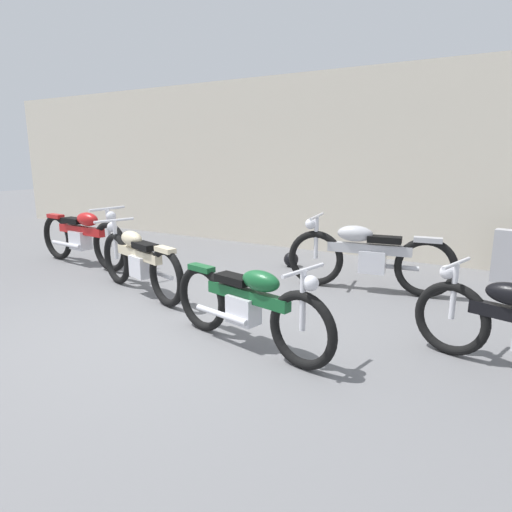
{
  "coord_description": "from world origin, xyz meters",
  "views": [
    {
      "loc": [
        3.02,
        -3.24,
        1.77
      ],
      "look_at": [
        0.25,
        1.39,
        0.55
      ],
      "focal_mm": 31.15,
      "sensor_mm": 36.0,
      "label": 1
    }
  ],
  "objects_px": {
    "motorcycle_silver": "(367,256)",
    "motorcycle_cream": "(139,261)",
    "motorcycle_red": "(82,236)",
    "motorcycle_green": "(248,305)",
    "helmet": "(291,259)"
  },
  "relations": [
    {
      "from": "motorcycle_cream",
      "to": "motorcycle_red",
      "type": "height_order",
      "value": "motorcycle_red"
    },
    {
      "from": "motorcycle_cream",
      "to": "motorcycle_red",
      "type": "distance_m",
      "value": 2.03
    },
    {
      "from": "motorcycle_silver",
      "to": "motorcycle_green",
      "type": "bearing_deg",
      "value": 71.79
    },
    {
      "from": "motorcycle_red",
      "to": "motorcycle_green",
      "type": "bearing_deg",
      "value": -13.8
    },
    {
      "from": "helmet",
      "to": "motorcycle_red",
      "type": "height_order",
      "value": "motorcycle_red"
    },
    {
      "from": "motorcycle_green",
      "to": "motorcycle_red",
      "type": "xyz_separation_m",
      "value": [
        -4.04,
        1.36,
        0.06
      ]
    },
    {
      "from": "helmet",
      "to": "motorcycle_cream",
      "type": "height_order",
      "value": "motorcycle_cream"
    },
    {
      "from": "helmet",
      "to": "motorcycle_cream",
      "type": "xyz_separation_m",
      "value": [
        -1.06,
        -2.32,
        0.32
      ]
    },
    {
      "from": "motorcycle_red",
      "to": "motorcycle_silver",
      "type": "bearing_deg",
      "value": 17.39
    },
    {
      "from": "motorcycle_silver",
      "to": "motorcycle_red",
      "type": "height_order",
      "value": "motorcycle_red"
    },
    {
      "from": "helmet",
      "to": "motorcycle_red",
      "type": "relative_size",
      "value": 0.11
    },
    {
      "from": "motorcycle_silver",
      "to": "motorcycle_cream",
      "type": "xyz_separation_m",
      "value": [
        -2.51,
        -1.64,
        -0.03
      ]
    },
    {
      "from": "motorcycle_green",
      "to": "motorcycle_cream",
      "type": "height_order",
      "value": "motorcycle_cream"
    },
    {
      "from": "motorcycle_silver",
      "to": "motorcycle_cream",
      "type": "relative_size",
      "value": 1.1
    },
    {
      "from": "motorcycle_silver",
      "to": "motorcycle_red",
      "type": "bearing_deg",
      "value": 3.85
    }
  ]
}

